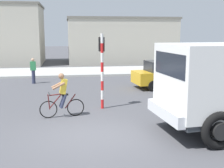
{
  "coord_description": "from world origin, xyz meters",
  "views": [
    {
      "loc": [
        -0.54,
        -9.08,
        3.27
      ],
      "look_at": [
        1.22,
        2.5,
        1.2
      ],
      "focal_mm": 47.53,
      "sensor_mm": 36.0,
      "label": 1
    }
  ],
  "objects_px": {
    "cyclist": "(62,95)",
    "car_red_near": "(167,74)",
    "traffic_light_pole": "(102,61)",
    "pedestrian_near_kerb": "(33,70)"
  },
  "relations": [
    {
      "from": "cyclist",
      "to": "car_red_near",
      "type": "bearing_deg",
      "value": 41.4
    },
    {
      "from": "cyclist",
      "to": "pedestrian_near_kerb",
      "type": "relative_size",
      "value": 1.06
    },
    {
      "from": "car_red_near",
      "to": "pedestrian_near_kerb",
      "type": "distance_m",
      "value": 8.38
    },
    {
      "from": "cyclist",
      "to": "car_red_near",
      "type": "distance_m",
      "value": 8.03
    },
    {
      "from": "cyclist",
      "to": "pedestrian_near_kerb",
      "type": "distance_m",
      "value": 8.19
    },
    {
      "from": "cyclist",
      "to": "car_red_near",
      "type": "relative_size",
      "value": 0.41
    },
    {
      "from": "traffic_light_pole",
      "to": "car_red_near",
      "type": "bearing_deg",
      "value": 43.79
    },
    {
      "from": "traffic_light_pole",
      "to": "car_red_near",
      "type": "distance_m",
      "value": 6.15
    },
    {
      "from": "cyclist",
      "to": "car_red_near",
      "type": "xyz_separation_m",
      "value": [
        6.03,
        5.31,
        -0.05
      ]
    },
    {
      "from": "cyclist",
      "to": "car_red_near",
      "type": "height_order",
      "value": "cyclist"
    }
  ]
}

